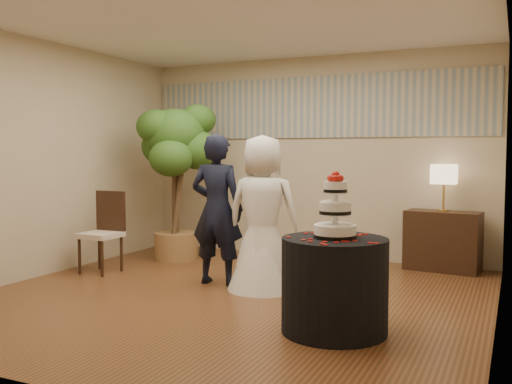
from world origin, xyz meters
The scene contains 15 objects.
floor centered at (0.00, 0.00, 0.00)m, with size 5.00×5.00×0.00m, color brown.
ceiling centered at (0.00, 0.00, 2.80)m, with size 5.00×5.00×0.00m, color white.
wall_back centered at (0.00, 2.50, 1.40)m, with size 5.00×0.06×2.80m, color #C5B392.
wall_front centered at (0.00, -2.50, 1.40)m, with size 5.00×0.06×2.80m, color #C5B392.
wall_left centered at (-2.50, 0.00, 1.40)m, with size 0.06×5.00×2.80m, color #C5B392.
wall_right centered at (2.50, 0.00, 1.40)m, with size 0.06×5.00×2.80m, color #C5B392.
mural_border centered at (0.00, 2.48, 2.10)m, with size 4.90×0.02×0.85m, color #9FA195.
groom centered at (-0.40, 0.44, 0.84)m, with size 0.61×0.40×1.68m, color black.
bride centered at (0.17, 0.42, 0.83)m, with size 0.81×0.77×1.66m, color white.
cake_table centered at (1.30, -0.68, 0.39)m, with size 0.87×0.87×0.78m, color black.
wedding_cake centered at (1.30, -0.68, 1.05)m, with size 0.35×0.35×0.54m, color white, non-canonical shape.
console centered at (1.81, 2.24, 0.37)m, with size 0.89×0.40×0.74m, color black.
table_lamp centered at (1.81, 2.24, 1.03)m, with size 0.30×0.30×0.58m, color beige, non-canonical shape.
ficus_tree centered at (-1.61, 1.48, 1.09)m, with size 1.04×1.04×2.18m, color #315C1C, non-canonical shape.
side_chair centered at (-1.98, 0.36, 0.50)m, with size 0.45×0.47×0.99m, color black, non-canonical shape.
Camera 1 is at (2.63, -5.11, 1.47)m, focal length 40.00 mm.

